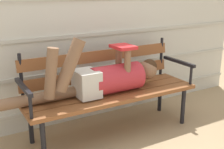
{
  "coord_description": "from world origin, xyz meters",
  "views": [
    {
      "loc": [
        -1.33,
        -2.2,
        1.43
      ],
      "look_at": [
        0.0,
        0.13,
        0.61
      ],
      "focal_mm": 47.42,
      "sensor_mm": 36.0,
      "label": 1
    }
  ],
  "objects": [
    {
      "name": "park_bench",
      "position": [
        -0.0,
        0.2,
        0.47
      ],
      "size": [
        1.72,
        0.52,
        0.86
      ],
      "color": "brown",
      "rests_on": "ground"
    },
    {
      "name": "reclining_person",
      "position": [
        -0.1,
        0.13,
        0.59
      ],
      "size": [
        1.71,
        0.27,
        0.58
      ],
      "color": "#B72D38"
    },
    {
      "name": "ground_plane",
      "position": [
        0.0,
        0.0,
        0.0
      ],
      "size": [
        12.0,
        12.0,
        0.0
      ],
      "primitive_type": "plane",
      "color": "tan"
    },
    {
      "name": "house_siding",
      "position": [
        0.0,
        0.62,
        1.11
      ],
      "size": [
        4.15,
        0.08,
        2.22
      ],
      "color": "beige",
      "rests_on": "ground"
    }
  ]
}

